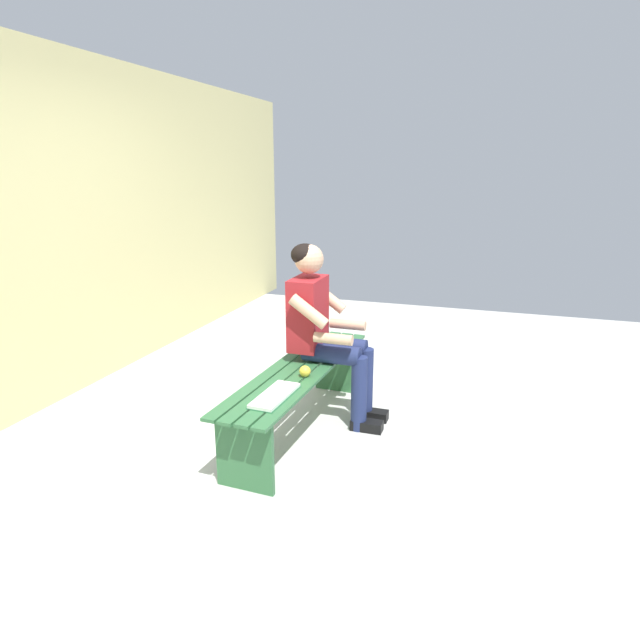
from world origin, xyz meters
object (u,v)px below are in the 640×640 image
object	(u,v)px
person_seated	(325,326)
apple	(305,371)
bench_near	(299,383)
book_open	(275,396)

from	to	relation	value
person_seated	apple	size ratio (longest dim) A/B	17.14
bench_near	book_open	xyz separation A→B (m)	(0.50, 0.04, 0.12)
bench_near	apple	world-z (taller)	apple
apple	book_open	xyz separation A→B (m)	(0.37, -0.05, -0.03)
bench_near	apple	xyz separation A→B (m)	(0.13, 0.09, 0.15)
bench_near	person_seated	world-z (taller)	person_seated
person_seated	apple	world-z (taller)	person_seated
bench_near	person_seated	distance (m)	0.44
bench_near	apple	size ratio (longest dim) A/B	24.27
person_seated	book_open	distance (m)	0.78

